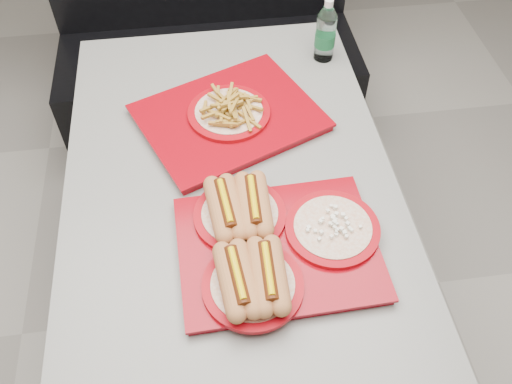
{
  "coord_description": "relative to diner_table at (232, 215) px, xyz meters",
  "views": [
    {
      "loc": [
        -0.06,
        -0.97,
        1.87
      ],
      "look_at": [
        0.05,
        -0.12,
        0.83
      ],
      "focal_mm": 38.0,
      "sensor_mm": 36.0,
      "label": 1
    }
  ],
  "objects": [
    {
      "name": "ground",
      "position": [
        0.0,
        0.0,
        -0.58
      ],
      "size": [
        6.0,
        6.0,
        0.0
      ],
      "primitive_type": "plane",
      "color": "#9B968B",
      "rests_on": "ground"
    },
    {
      "name": "diner_table",
      "position": [
        0.0,
        0.0,
        0.0
      ],
      "size": [
        0.92,
        1.42,
        0.75
      ],
      "color": "black",
      "rests_on": "ground"
    },
    {
      "name": "booth_bench",
      "position": [
        0.0,
        1.09,
        -0.18
      ],
      "size": [
        1.3,
        0.57,
        1.35
      ],
      "color": "black",
      "rests_on": "ground"
    },
    {
      "name": "tray_near",
      "position": [
        0.07,
        -0.25,
        0.2
      ],
      "size": [
        0.5,
        0.44,
        0.11
      ],
      "rotation": [
        0.0,
        0.0,
        0.03
      ],
      "color": "maroon",
      "rests_on": "diner_table"
    },
    {
      "name": "tray_far",
      "position": [
        0.02,
        0.23,
        0.19
      ],
      "size": [
        0.61,
        0.56,
        0.1
      ],
      "rotation": [
        0.0,
        0.0,
        0.4
      ],
      "color": "maroon",
      "rests_on": "diner_table"
    },
    {
      "name": "water_bottle",
      "position": [
        0.37,
        0.5,
        0.26
      ],
      "size": [
        0.07,
        0.07,
        0.21
      ],
      "rotation": [
        0.0,
        0.0,
        -0.27
      ],
      "color": "silver",
      "rests_on": "diner_table"
    }
  ]
}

